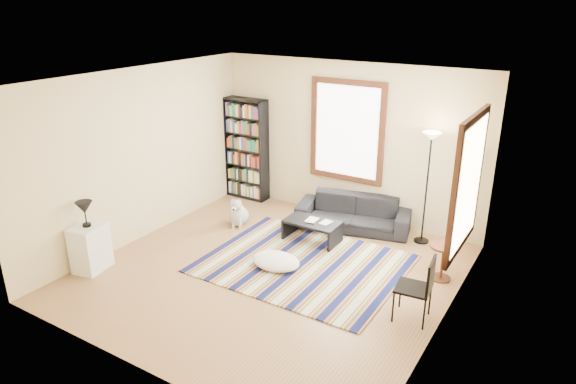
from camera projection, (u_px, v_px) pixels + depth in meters
The scene contains 21 objects.
floor at pixel (270, 275), 7.59m from camera, with size 5.00×5.00×0.10m, color #9E6E48.
ceiling at pixel (268, 76), 6.56m from camera, with size 5.00×5.00×0.10m, color white.
wall_back at pixel (348, 141), 9.10m from camera, with size 5.00×0.10×2.80m, color beige.
wall_front at pixel (126, 257), 5.04m from camera, with size 5.00×0.10×2.80m, color beige.
wall_left at pixel (138, 155), 8.32m from camera, with size 0.10×5.00×2.80m, color beige.
wall_right at pixel (456, 222), 5.82m from camera, with size 0.10×5.00×2.80m, color beige.
window_back at pixel (347, 131), 8.97m from camera, with size 1.20×0.06×1.60m, color white.
window_right at pixel (468, 184), 6.43m from camera, with size 0.06×1.20×1.60m, color white.
rug at pixel (303, 263), 7.79m from camera, with size 2.92×2.34×0.02m, color #0D1443.
sofa at pixel (354, 213), 8.91m from camera, with size 0.76×1.94×0.57m, color black.
bookshelf at pixel (246, 149), 10.08m from camera, with size 0.90×0.30×2.00m, color black.
coffee_table at pixel (312, 231), 8.47m from camera, with size 0.90×0.50×0.36m, color black.
book_a at pixel (307, 219), 8.45m from camera, with size 0.23×0.17×0.02m, color beige.
book_b at pixel (322, 221), 8.37m from camera, with size 0.16×0.21×0.02m, color beige.
floor_cushion at pixel (276, 261), 7.68m from camera, with size 0.75×0.56×0.19m, color white.
floor_lamp at pixel (426, 189), 8.18m from camera, with size 0.30×0.30×1.86m, color black, non-canonical shape.
side_table at pixel (442, 262), 7.29m from camera, with size 0.40×0.40×0.54m, color #411B10.
folding_chair at pixel (413, 288), 6.33m from camera, with size 0.42×0.40×0.86m, color black.
white_cabinet at pixel (90, 248), 7.53m from camera, with size 0.38×0.50×0.70m, color white.
table_lamp at pixel (85, 214), 7.34m from camera, with size 0.24×0.24×0.38m, color black, non-canonical shape.
dog at pixel (238, 211), 9.05m from camera, with size 0.39×0.54×0.54m, color silver, non-canonical shape.
Camera 1 is at (3.71, -5.53, 3.80)m, focal length 32.00 mm.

